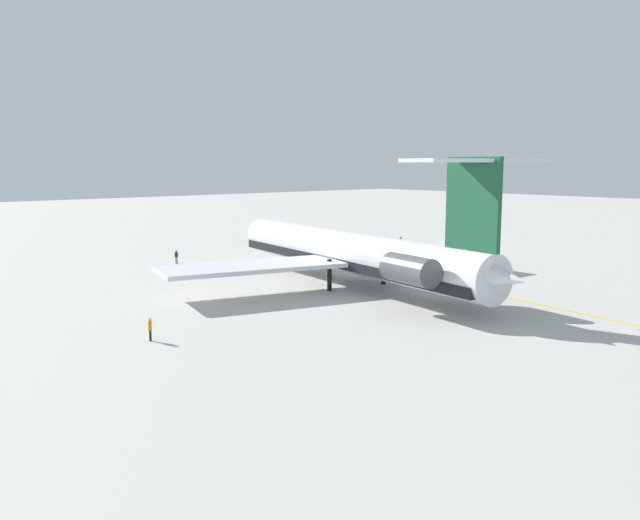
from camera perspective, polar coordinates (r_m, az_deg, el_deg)
ground at (r=77.86m, az=8.97°, el=-0.78°), size 355.05×355.05×0.00m
main_jetliner at (r=65.06m, az=3.25°, el=0.62°), size 43.98×39.01×12.83m
ground_crew_near_nose at (r=82.50m, az=-12.43°, el=0.39°), size 0.27×0.41×1.70m
ground_crew_near_tail at (r=47.30m, az=-14.62°, el=-5.62°), size 0.27×0.36×1.67m
ground_crew_portside at (r=97.66m, az=7.06°, el=1.75°), size 0.27×0.41×1.70m
safety_cone_nose at (r=95.71m, az=4.65°, el=1.16°), size 0.40×0.40×0.55m
taxiway_centreline at (r=72.70m, az=7.56°, el=-1.40°), size 87.07×11.45×0.01m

